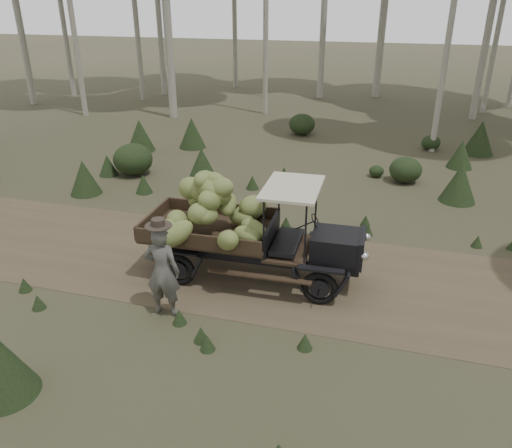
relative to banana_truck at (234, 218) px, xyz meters
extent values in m
plane|color=#473D2B|center=(0.77, 0.35, -1.33)|extent=(120.00, 120.00, 0.00)
cube|color=brown|center=(0.77, 0.35, -1.33)|extent=(70.00, 4.00, 0.01)
cube|color=black|center=(2.09, 0.11, -0.39)|extent=(0.97, 0.92, 0.52)
cube|color=black|center=(2.61, 0.13, -0.39)|extent=(0.12, 0.94, 0.58)
cube|color=black|center=(0.78, 0.07, -0.30)|extent=(0.12, 1.32, 0.52)
cube|color=#38281C|center=(-0.53, 0.03, -0.39)|extent=(2.68, 1.77, 0.08)
cube|color=#38281C|center=(-0.56, 0.88, -0.22)|extent=(2.63, 0.14, 0.30)
cube|color=#38281C|center=(-0.51, -0.81, -0.22)|extent=(2.63, 0.14, 0.30)
cube|color=#38281C|center=(-1.85, -0.01, -0.22)|extent=(0.11, 1.69, 0.30)
cube|color=beige|center=(1.18, 0.08, 0.75)|extent=(1.13, 1.63, 0.06)
cube|color=black|center=(0.44, 0.42, -0.75)|extent=(4.32, 0.23, 0.17)
cube|color=black|center=(0.46, -0.29, -0.75)|extent=(4.32, 0.23, 0.17)
torus|color=black|center=(1.88, 0.86, -0.98)|extent=(0.72, 0.15, 0.71)
torus|color=black|center=(1.93, -0.64, -0.98)|extent=(0.72, 0.15, 0.71)
torus|color=black|center=(-1.03, 0.77, -0.98)|extent=(0.72, 0.15, 0.71)
torus|color=black|center=(-0.98, -0.73, -0.98)|extent=(0.72, 0.15, 0.71)
sphere|color=beige|center=(2.67, 0.55, -0.35)|extent=(0.17, 0.17, 0.17)
sphere|color=beige|center=(2.70, -0.29, -0.35)|extent=(0.17, 0.17, 0.17)
ellipsoid|color=olive|center=(-1.13, -0.64, -0.11)|extent=(0.70, 0.73, 0.35)
ellipsoid|color=olive|center=(-0.60, -0.41, 0.18)|extent=(0.79, 0.88, 0.67)
ellipsoid|color=olive|center=(-1.06, 0.30, 0.43)|extent=(0.88, 0.85, 0.60)
ellipsoid|color=olive|center=(-0.52, 0.08, 0.71)|extent=(0.92, 0.74, 0.60)
ellipsoid|color=olive|center=(0.06, 0.27, -0.11)|extent=(0.69, 0.53, 0.40)
ellipsoid|color=olive|center=(-0.94, 0.35, 0.18)|extent=(0.61, 0.76, 0.52)
ellipsoid|color=olive|center=(-0.87, 0.32, 0.40)|extent=(0.80, 0.90, 0.52)
ellipsoid|color=olive|center=(-0.53, 0.00, 0.63)|extent=(0.81, 0.88, 0.50)
ellipsoid|color=olive|center=(0.50, -0.23, -0.11)|extent=(0.86, 0.68, 0.57)
ellipsoid|color=olive|center=(0.28, 0.43, 0.11)|extent=(0.78, 0.81, 0.51)
ellipsoid|color=olive|center=(-0.43, -0.24, 0.43)|extent=(0.49, 0.77, 0.66)
ellipsoid|color=olive|center=(-0.31, -0.04, 0.64)|extent=(0.79, 0.53, 0.57)
ellipsoid|color=olive|center=(0.43, -0.47, -0.14)|extent=(0.67, 0.39, 0.55)
ellipsoid|color=olive|center=(-0.20, 0.18, 0.21)|extent=(0.53, 0.78, 0.58)
ellipsoid|color=olive|center=(-0.26, 0.07, 0.41)|extent=(0.39, 0.79, 0.59)
ellipsoid|color=olive|center=(-0.50, 0.01, 0.68)|extent=(0.73, 0.71, 0.43)
ellipsoid|color=olive|center=(-1.15, -0.27, -0.10)|extent=(0.72, 0.78, 0.53)
ellipsoid|color=olive|center=(-0.44, -0.36, 0.14)|extent=(0.42, 0.70, 0.49)
ellipsoid|color=olive|center=(-0.75, 0.14, 0.46)|extent=(0.78, 0.67, 0.56)
ellipsoid|color=olive|center=(-0.64, 0.07, 0.73)|extent=(0.47, 0.77, 0.55)
ellipsoid|color=olive|center=(0.07, 0.71, -0.18)|extent=(0.88, 0.77, 0.62)
ellipsoid|color=olive|center=(-0.88, -0.87, -0.07)|extent=(0.88, 0.85, 0.71)
ellipsoid|color=olive|center=(0.15, -0.84, -0.09)|extent=(0.77, 0.85, 0.66)
imported|color=#504F49|center=(-0.81, -1.74, -0.43)|extent=(0.68, 0.47, 1.80)
cylinder|color=#322A23|center=(-0.81, -1.74, 0.49)|extent=(0.51, 0.51, 0.02)
cylinder|color=#322A23|center=(-0.81, -1.74, 0.55)|extent=(0.26, 0.26, 0.14)
ellipsoid|color=#233319|center=(4.33, 11.14, -1.04)|extent=(0.72, 0.72, 0.58)
cone|color=#233319|center=(-0.28, 5.81, -1.05)|extent=(0.51, 0.51, 0.56)
cone|color=#233319|center=(-2.61, 4.73, -0.67)|extent=(1.19, 1.19, 1.32)
ellipsoid|color=#233319|center=(3.42, 7.06, -0.91)|extent=(1.02, 1.02, 0.82)
ellipsoid|color=#233319|center=(2.51, 7.34, -1.14)|extent=(0.48, 0.48, 0.38)
cone|color=#233319|center=(-1.11, 5.11, -1.11)|extent=(0.40, 0.40, 0.44)
cone|color=#233319|center=(-4.71, 8.94, -0.74)|extent=(1.06, 1.06, 1.18)
ellipsoid|color=#233319|center=(-0.94, 12.06, -0.88)|extent=(1.12, 1.12, 0.89)
cone|color=#233319|center=(-6.46, 7.99, -0.73)|extent=(1.08, 1.08, 1.21)
cone|color=#233319|center=(5.24, 9.12, -0.84)|extent=(0.88, 0.88, 0.98)
cone|color=#233319|center=(-5.86, 3.33, -0.81)|extent=(0.94, 0.94, 1.05)
cone|color=#233319|center=(-6.12, 5.04, -0.98)|extent=(0.63, 0.63, 0.70)
cone|color=#233319|center=(-4.20, 3.89, -1.04)|extent=(0.52, 0.52, 0.58)
cone|color=#233319|center=(4.92, 5.78, -0.75)|extent=(1.04, 1.04, 1.16)
ellipsoid|color=#233319|center=(-5.32, 5.33, -0.80)|extent=(1.30, 1.30, 1.04)
cone|color=#233319|center=(6.05, 11.10, -0.70)|extent=(1.14, 1.14, 1.26)
cone|color=#233319|center=(0.34, -2.54, -1.18)|extent=(0.27, 0.27, 0.30)
cone|color=#233319|center=(1.92, -2.05, -1.18)|extent=(0.27, 0.27, 0.30)
cone|color=#233319|center=(0.52, 2.65, -1.18)|extent=(0.27, 0.27, 0.30)
cone|color=#233319|center=(-2.35, 2.76, -1.18)|extent=(0.27, 0.27, 0.30)
cone|color=#233319|center=(0.15, -2.36, -1.18)|extent=(0.27, 0.27, 0.30)
cone|color=#233319|center=(-0.43, -1.98, -1.18)|extent=(0.27, 0.27, 0.30)
cone|color=#233319|center=(2.49, 3.31, -1.18)|extent=(0.27, 0.27, 0.30)
cone|color=#233319|center=(-3.91, -1.82, -1.18)|extent=(0.27, 0.27, 0.30)
cone|color=#233319|center=(-2.41, 2.58, -1.18)|extent=(0.27, 0.27, 0.30)
cone|color=#233319|center=(-2.43, 2.94, -1.18)|extent=(0.27, 0.27, 0.30)
cone|color=#233319|center=(5.17, 2.82, -1.18)|extent=(0.27, 0.27, 0.30)
cone|color=#233319|center=(-3.23, -2.28, -1.18)|extent=(0.27, 0.27, 0.30)
cone|color=#233319|center=(-1.51, 3.24, -1.18)|extent=(0.27, 0.27, 0.30)
cone|color=#233319|center=(2.60, 2.74, -1.18)|extent=(0.27, 0.27, 0.30)
camera|label=1|loc=(3.01, -8.87, 4.16)|focal=35.00mm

